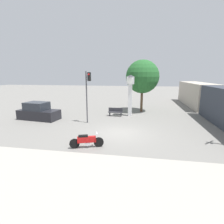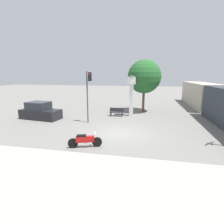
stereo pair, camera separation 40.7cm
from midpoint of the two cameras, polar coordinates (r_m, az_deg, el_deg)
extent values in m
plane|color=slate|center=(14.07, 3.53, -6.87)|extent=(120.00, 120.00, 0.00)
cube|color=#9E998E|center=(7.69, -4.62, -23.85)|extent=(36.00, 6.00, 0.10)
cylinder|color=black|center=(11.43, -3.88, -9.75)|extent=(0.64, 0.31, 0.64)
cylinder|color=black|center=(11.44, -11.64, -9.96)|extent=(0.64, 0.31, 0.64)
cube|color=#B71414|center=(11.32, -7.79, -8.78)|extent=(1.18, 0.60, 0.38)
cube|color=black|center=(11.24, -8.92, -7.65)|extent=(0.64, 0.43, 0.11)
cylinder|color=silver|center=(11.42, -7.48, -10.02)|extent=(0.35, 0.30, 0.30)
cube|color=silver|center=(11.21, -4.51, -6.85)|extent=(0.21, 0.46, 0.04)
cube|color=white|center=(19.62, 6.93, 3.82)|extent=(0.42, 0.42, 3.55)
cube|color=white|center=(19.43, 7.09, 10.18)|extent=(0.79, 0.79, 0.79)
cylinder|color=white|center=(19.02, 6.99, 10.14)|extent=(0.63, 0.02, 0.63)
cone|color=#333338|center=(19.42, 7.13, 11.64)|extent=(0.95, 0.95, 0.20)
cube|color=#ADA393|center=(29.28, 27.06, 5.15)|extent=(2.80, 11.79, 3.40)
cylinder|color=#47474C|center=(16.72, -7.36, 4.70)|extent=(0.12, 0.12, 4.89)
cube|color=black|center=(16.49, -6.54, 11.41)|extent=(0.28, 0.24, 0.80)
sphere|color=red|center=(16.35, -6.72, 12.10)|extent=(0.16, 0.16, 0.16)
cylinder|color=brown|center=(22.24, 10.71, 3.58)|extent=(0.30, 0.30, 2.72)
sphere|color=#235B28|center=(22.01, 11.02, 11.27)|extent=(4.05, 4.05, 4.05)
cube|color=#2D2D33|center=(19.57, 2.08, -0.06)|extent=(1.60, 0.44, 0.08)
cube|color=#2D2D33|center=(19.70, 2.17, 0.76)|extent=(1.60, 0.06, 0.44)
cube|color=#2D2D33|center=(19.73, 0.24, -0.68)|extent=(0.08, 0.35, 0.41)
cube|color=#2D2D33|center=(19.53, 3.92, -0.84)|extent=(0.08, 0.35, 0.41)
cube|color=black|center=(19.77, -21.71, -0.65)|extent=(4.40, 2.33, 1.00)
cube|color=#262B33|center=(19.73, -22.36, 1.94)|extent=(2.40, 1.93, 0.80)
camera|label=1|loc=(0.20, -89.21, 0.17)|focal=28.00mm
camera|label=2|loc=(0.20, 90.79, -0.17)|focal=28.00mm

